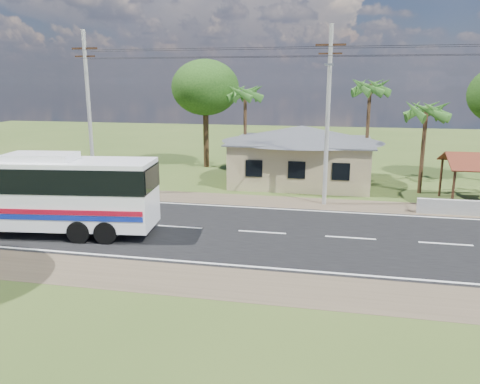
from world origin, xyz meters
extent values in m
plane|color=#324A1A|center=(0.00, 0.00, 0.00)|extent=(120.00, 120.00, 0.00)
cube|color=black|center=(0.00, 0.00, 0.01)|extent=(120.00, 10.00, 0.02)
cube|color=brown|center=(0.00, 6.50, 0.01)|extent=(120.00, 3.00, 0.01)
cube|color=brown|center=(0.00, -6.50, 0.01)|extent=(120.00, 3.00, 0.01)
cube|color=silver|center=(0.00, 4.70, 0.03)|extent=(120.00, 0.15, 0.01)
cube|color=silver|center=(0.00, -4.70, 0.03)|extent=(120.00, 0.15, 0.01)
cube|color=silver|center=(0.00, 0.00, 0.03)|extent=(120.00, 0.15, 0.01)
cube|color=tan|center=(1.00, 13.00, 1.60)|extent=(10.00, 8.00, 3.20)
cube|color=#4C4F54|center=(1.00, 13.00, 3.25)|extent=(10.60, 8.60, 0.10)
pyramid|color=#4C4F54|center=(1.00, 13.00, 4.40)|extent=(12.40, 10.00, 1.20)
cube|color=black|center=(-2.00, 8.98, 1.70)|extent=(1.20, 0.08, 1.20)
cube|color=black|center=(1.00, 8.98, 1.70)|extent=(1.20, 0.08, 1.20)
cube|color=black|center=(4.00, 8.98, 1.70)|extent=(1.20, 0.08, 1.20)
cylinder|color=#392414|center=(10.70, 6.70, 1.30)|extent=(0.16, 0.16, 2.60)
cylinder|color=#392414|center=(10.70, 10.30, 1.30)|extent=(0.16, 0.16, 2.60)
cube|color=#9E9E99|center=(12.00, 5.60, 0.45)|extent=(7.00, 0.30, 0.90)
cylinder|color=#9E9E99|center=(-13.00, 6.50, 5.50)|extent=(0.26, 0.26, 11.00)
cube|color=#392414|center=(-13.00, 6.50, 9.80)|extent=(1.80, 0.12, 0.12)
cube|color=#392414|center=(-13.00, 6.50, 9.30)|extent=(1.40, 0.10, 0.10)
cylinder|color=#9E9E99|center=(3.00, 6.50, 5.50)|extent=(0.26, 0.26, 11.00)
cube|color=#392414|center=(3.00, 6.50, 9.80)|extent=(1.80, 0.12, 0.12)
cube|color=#392414|center=(3.00, 6.50, 9.30)|extent=(1.40, 0.10, 0.10)
cylinder|color=gray|center=(3.00, 5.50, 8.60)|extent=(0.08, 2.00, 0.08)
cube|color=gray|center=(3.00, 4.50, 8.60)|extent=(0.50, 0.18, 0.12)
cylinder|color=black|center=(-5.00, 6.50, 9.60)|extent=(16.00, 0.02, 0.02)
cylinder|color=black|center=(10.50, 6.50, 9.60)|extent=(15.00, 0.02, 0.02)
cylinder|color=#47301E|center=(9.50, 11.00, 3.00)|extent=(0.28, 0.28, 6.00)
cylinder|color=#47301E|center=(6.00, 15.50, 3.75)|extent=(0.28, 0.28, 7.50)
cylinder|color=#47301E|center=(-4.00, 16.00, 3.50)|extent=(0.28, 0.28, 7.00)
cylinder|color=#47301E|center=(-8.00, 18.00, 2.97)|extent=(0.50, 0.50, 5.95)
ellipsoid|color=#17370F|center=(-8.00, 18.00, 7.15)|extent=(6.00, 6.00, 4.92)
cube|color=white|center=(-11.97, -2.49, 2.18)|extent=(13.66, 4.39, 3.36)
cube|color=black|center=(-11.97, -2.49, 3.02)|extent=(13.72, 4.46, 1.23)
cube|color=maroon|center=(-11.80, -3.90, 1.57)|extent=(13.11, 1.63, 0.25)
cube|color=navy|center=(-11.80, -3.90, 1.29)|extent=(13.11, 1.63, 0.25)
cube|color=white|center=(-10.86, -2.35, 4.03)|extent=(3.55, 2.18, 0.34)
cylinder|color=black|center=(-8.49, -3.36, 0.56)|extent=(1.16, 0.52, 1.12)
cylinder|color=black|center=(-8.79, -0.81, 0.56)|extent=(1.16, 0.52, 1.12)
cylinder|color=black|center=(-7.15, -3.20, 0.56)|extent=(1.16, 0.52, 1.12)
cylinder|color=black|center=(-7.46, -0.65, 0.56)|extent=(1.16, 0.52, 1.12)
camera|label=1|loc=(3.51, -23.00, 7.70)|focal=35.00mm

